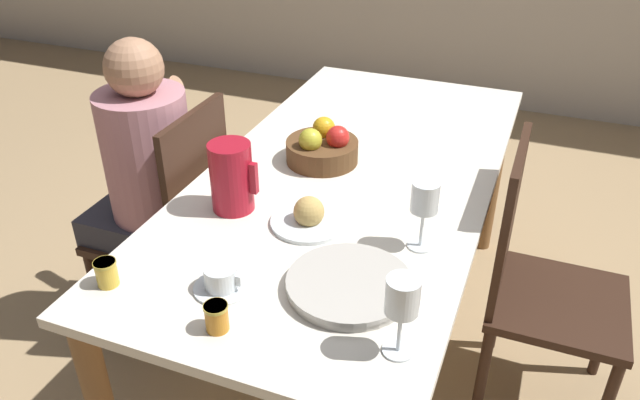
% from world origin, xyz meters
% --- Properties ---
extents(ground_plane, '(20.00, 20.00, 0.00)m').
position_xyz_m(ground_plane, '(0.00, 0.00, 0.00)').
color(ground_plane, tan).
extents(dining_table, '(0.89, 1.84, 0.76)m').
position_xyz_m(dining_table, '(0.00, 0.00, 0.66)').
color(dining_table, silver).
rests_on(dining_table, ground_plane).
extents(chair_person_side, '(0.42, 0.42, 0.94)m').
position_xyz_m(chair_person_side, '(-0.63, -0.12, 0.49)').
color(chair_person_side, '#331E14').
rests_on(chair_person_side, ground_plane).
extents(chair_opposite, '(0.42, 0.42, 0.94)m').
position_xyz_m(chair_opposite, '(0.63, 0.01, 0.49)').
color(chair_opposite, '#331E14').
rests_on(chair_opposite, ground_plane).
extents(person_seated, '(0.39, 0.41, 1.17)m').
position_xyz_m(person_seated, '(-0.72, -0.13, 0.69)').
color(person_seated, '#33333D').
rests_on(person_seated, ground_plane).
extents(red_pitcher, '(0.15, 0.12, 0.21)m').
position_xyz_m(red_pitcher, '(-0.25, -0.33, 0.87)').
color(red_pitcher, '#A31423').
rests_on(red_pitcher, dining_table).
extents(wine_glass_water, '(0.07, 0.07, 0.20)m').
position_xyz_m(wine_glass_water, '(0.31, -0.33, 0.91)').
color(wine_glass_water, white).
rests_on(wine_glass_water, dining_table).
extents(wine_glass_juice, '(0.07, 0.07, 0.19)m').
position_xyz_m(wine_glass_juice, '(0.35, -0.72, 0.90)').
color(wine_glass_juice, white).
rests_on(wine_glass_juice, dining_table).
extents(teacup_near_person, '(0.14, 0.14, 0.06)m').
position_xyz_m(teacup_near_person, '(-0.10, -0.67, 0.79)').
color(teacup_near_person, silver).
rests_on(teacup_near_person, dining_table).
extents(serving_tray, '(0.31, 0.31, 0.03)m').
position_xyz_m(serving_tray, '(0.19, -0.57, 0.78)').
color(serving_tray, '#B7B2A8').
rests_on(serving_tray, dining_table).
extents(bread_plate, '(0.22, 0.22, 0.09)m').
position_xyz_m(bread_plate, '(-0.01, -0.33, 0.79)').
color(bread_plate, silver).
rests_on(bread_plate, dining_table).
extents(jam_jar_amber, '(0.06, 0.06, 0.07)m').
position_xyz_m(jam_jar_amber, '(-0.04, -0.80, 0.80)').
color(jam_jar_amber, '#C67A1E').
rests_on(jam_jar_amber, dining_table).
extents(jam_jar_red, '(0.06, 0.06, 0.07)m').
position_xyz_m(jam_jar_red, '(-0.37, -0.76, 0.80)').
color(jam_jar_red, gold).
rests_on(jam_jar_red, dining_table).
extents(fruit_bowl, '(0.24, 0.24, 0.13)m').
position_xyz_m(fruit_bowl, '(-0.11, 0.04, 0.81)').
color(fruit_bowl, brown).
rests_on(fruit_bowl, dining_table).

